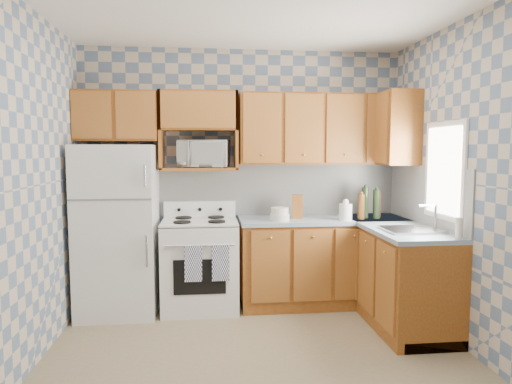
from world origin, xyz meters
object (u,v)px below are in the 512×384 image
refrigerator (118,230)px  microwave (204,154)px  stove_body (200,265)px  electric_kettle (346,212)px

refrigerator → microwave: size_ratio=3.28×
stove_body → electric_kettle: size_ratio=5.41×
stove_body → microwave: 1.16m
electric_kettle → microwave: bearing=166.2°
electric_kettle → stove_body: bearing=173.7°
refrigerator → stove_body: size_ratio=1.87×
stove_body → microwave: microwave is taller
microwave → electric_kettle: size_ratio=3.08×
microwave → refrigerator: bearing=-157.5°
stove_body → microwave: bearing=74.9°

